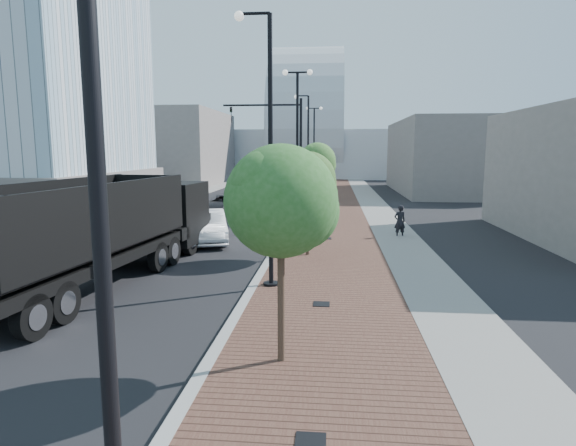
# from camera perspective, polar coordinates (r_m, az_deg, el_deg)

# --- Properties ---
(sidewalk) EXTENTS (7.00, 140.00, 0.12)m
(sidewalk) POSITION_cam_1_polar(r_m,az_deg,el_deg) (46.37, 6.33, 2.78)
(sidewalk) COLOR #4C2D23
(sidewalk) RESTS_ON ground
(concrete_strip) EXTENTS (2.40, 140.00, 0.13)m
(concrete_strip) POSITION_cam_1_polar(r_m,az_deg,el_deg) (46.50, 9.66, 2.74)
(concrete_strip) COLOR slate
(concrete_strip) RESTS_ON ground
(curb) EXTENTS (0.30, 140.00, 0.14)m
(curb) POSITION_cam_1_polar(r_m,az_deg,el_deg) (46.45, 2.01, 2.85)
(curb) COLOR gray
(curb) RESTS_ON ground
(west_sidewalk) EXTENTS (4.00, 140.00, 0.12)m
(west_sidewalk) POSITION_cam_1_polar(r_m,az_deg,el_deg) (48.95, -13.39, 2.91)
(west_sidewalk) COLOR slate
(west_sidewalk) RESTS_ON ground
(dump_truck) EXTENTS (4.12, 13.98, 3.75)m
(dump_truck) POSITION_cam_1_polar(r_m,az_deg,el_deg) (20.40, -17.54, -0.74)
(dump_truck) COLOR black
(dump_truck) RESTS_ON ground
(white_sedan) EXTENTS (3.22, 5.33, 1.66)m
(white_sedan) POSITION_cam_1_polar(r_m,az_deg,el_deg) (25.36, -9.53, -0.40)
(white_sedan) COLOR silver
(white_sedan) RESTS_ON ground
(dark_car_mid) EXTENTS (2.59, 5.09, 1.38)m
(dark_car_mid) POSITION_cam_1_polar(r_m,az_deg,el_deg) (36.84, -7.69, 2.23)
(dark_car_mid) COLOR black
(dark_car_mid) RESTS_ON ground
(dark_car_far) EXTENTS (2.30, 5.28, 1.51)m
(dark_car_far) POSITION_cam_1_polar(r_m,az_deg,el_deg) (44.48, -3.73, 3.47)
(dark_car_far) COLOR black
(dark_car_far) RESTS_ON ground
(pedestrian) EXTENTS (0.77, 0.63, 1.82)m
(pedestrian) POSITION_cam_1_polar(r_m,az_deg,el_deg) (26.85, 13.11, 0.16)
(pedestrian) COLOR black
(pedestrian) RESTS_ON ground
(streetlight_0) EXTENTS (1.72, 0.56, 9.28)m
(streetlight_0) POSITION_cam_1_polar(r_m,az_deg,el_deg) (4.63, -21.90, 8.57)
(streetlight_0) COLOR black
(streetlight_0) RESTS_ON ground
(streetlight_1) EXTENTS (1.44, 0.56, 9.21)m
(streetlight_1) POSITION_cam_1_polar(r_m,az_deg,el_deg) (16.28, -2.47, 7.13)
(streetlight_1) COLOR black
(streetlight_1) RESTS_ON ground
(streetlight_2) EXTENTS (1.72, 0.56, 9.28)m
(streetlight_2) POSITION_cam_1_polar(r_m,az_deg,el_deg) (28.21, 1.11, 8.76)
(streetlight_2) COLOR black
(streetlight_2) RESTS_ON ground
(streetlight_3) EXTENTS (1.44, 0.56, 9.21)m
(streetlight_3) POSITION_cam_1_polar(r_m,az_deg,el_deg) (40.19, 2.23, 8.05)
(streetlight_3) COLOR black
(streetlight_3) RESTS_ON ground
(streetlight_4) EXTENTS (1.72, 0.56, 9.28)m
(streetlight_4) POSITION_cam_1_polar(r_m,az_deg,el_deg) (52.17, 3.09, 8.71)
(streetlight_4) COLOR black
(streetlight_4) RESTS_ON ground
(traffic_mast) EXTENTS (5.09, 0.20, 8.00)m
(traffic_mast) POSITION_cam_1_polar(r_m,az_deg,el_deg) (31.27, -0.14, 9.05)
(traffic_mast) COLOR black
(traffic_mast) RESTS_ON ground
(tree_0) EXTENTS (2.47, 2.44, 4.92)m
(tree_0) POSITION_cam_1_polar(r_m,az_deg,el_deg) (10.26, -0.58, 2.55)
(tree_0) COLOR #382619
(tree_0) RESTS_ON ground
(tree_1) EXTENTS (2.48, 2.45, 4.72)m
(tree_1) POSITION_cam_1_polar(r_m,az_deg,el_deg) (21.22, 2.51, 5.15)
(tree_1) COLOR #382619
(tree_1) RESTS_ON ground
(tree_2) EXTENTS (2.55, 2.53, 5.28)m
(tree_2) POSITION_cam_1_polar(r_m,az_deg,el_deg) (33.18, 3.57, 7.31)
(tree_2) COLOR #382619
(tree_2) RESTS_ON ground
(tree_3) EXTENTS (2.58, 2.56, 5.22)m
(tree_3) POSITION_cam_1_polar(r_m,az_deg,el_deg) (45.17, 4.06, 7.58)
(tree_3) COLOR #382619
(tree_3) RESTS_ON ground
(tower_podium) EXTENTS (19.00, 19.00, 3.00)m
(tower_podium) POSITION_cam_1_polar(r_m,az_deg,el_deg) (46.66, -29.62, 3.52)
(tower_podium) COLOR #5F5955
(tower_podium) RESTS_ON ground
(convention_center) EXTENTS (50.00, 30.00, 50.00)m
(convention_center) POSITION_cam_1_polar(r_m,az_deg,el_deg) (91.26, 2.45, 9.44)
(convention_center) COLOR #B0B6BA
(convention_center) RESTS_ON ground
(commercial_block_nw) EXTENTS (14.00, 20.00, 10.00)m
(commercial_block_nw) POSITION_cam_1_polar(r_m,az_deg,el_deg) (69.92, -13.74, 8.62)
(commercial_block_nw) COLOR slate
(commercial_block_nw) RESTS_ON ground
(commercial_block_ne) EXTENTS (12.00, 22.00, 8.00)m
(commercial_block_ne) POSITION_cam_1_polar(r_m,az_deg,el_deg) (57.69, 18.86, 7.44)
(commercial_block_ne) COLOR #66605C
(commercial_block_ne) RESTS_ON ground
(utility_cover_0) EXTENTS (0.50, 0.50, 0.02)m
(utility_cover_0) POSITION_cam_1_polar(r_m,az_deg,el_deg) (8.51, 2.69, -24.43)
(utility_cover_0) COLOR black
(utility_cover_0) RESTS_ON sidewalk
(utility_cover_1) EXTENTS (0.50, 0.50, 0.02)m
(utility_cover_1) POSITION_cam_1_polar(r_m,az_deg,el_deg) (14.88, 3.99, -9.56)
(utility_cover_1) COLOR black
(utility_cover_1) RESTS_ON sidewalk
(utility_cover_2) EXTENTS (0.50, 0.50, 0.02)m
(utility_cover_2) POSITION_cam_1_polar(r_m,az_deg,el_deg) (25.55, 4.60, -1.83)
(utility_cover_2) COLOR black
(utility_cover_2) RESTS_ON sidewalk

